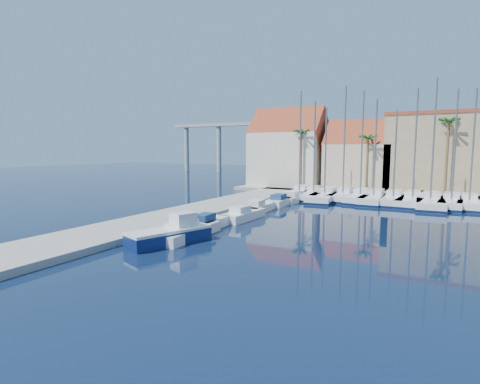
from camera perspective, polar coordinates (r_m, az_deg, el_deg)
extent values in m
plane|color=black|center=(20.89, -15.27, -12.66)|extent=(260.00, 260.00, 0.00)
cube|color=gray|center=(36.41, -10.75, -3.92)|extent=(6.00, 77.00, 0.50)
cube|color=gray|center=(62.55, 25.03, -0.07)|extent=(54.00, 16.00, 0.50)
cube|color=#0E1D53|center=(27.59, -10.72, -6.84)|extent=(3.92, 6.45, 0.92)
cube|color=white|center=(27.46, -10.74, -5.70)|extent=(3.92, 6.45, 0.20)
cube|color=white|center=(27.99, -8.63, -4.25)|extent=(1.78, 1.97, 1.12)
cube|color=white|center=(29.28, -8.04, -6.13)|extent=(2.61, 6.93, 0.80)
cube|color=white|center=(28.58, -8.81, -5.02)|extent=(1.67, 2.47, 0.60)
cube|color=white|center=(32.18, -4.88, -4.93)|extent=(1.84, 5.18, 0.80)
cube|color=navy|center=(31.62, -5.38, -3.85)|extent=(1.22, 1.84, 0.60)
cube|color=white|center=(36.27, 0.52, -3.60)|extent=(2.13, 5.87, 0.80)
cube|color=white|center=(35.67, 0.04, -2.63)|extent=(1.39, 2.09, 0.60)
cube|color=white|center=(40.63, 2.78, -2.51)|extent=(2.39, 5.98, 0.80)
cube|color=white|center=(39.99, 2.49, -1.64)|extent=(1.49, 2.15, 0.60)
cube|color=white|center=(45.98, 6.16, -1.48)|extent=(2.20, 6.10, 0.80)
cube|color=navy|center=(45.32, 5.91, -0.70)|extent=(1.44, 2.17, 0.60)
cube|color=white|center=(49.68, 8.36, -0.92)|extent=(2.72, 7.18, 0.80)
cube|color=white|center=(48.95, 8.04, -0.19)|extent=(1.74, 2.57, 0.60)
cube|color=white|center=(53.85, 9.14, -0.25)|extent=(3.04, 9.34, 1.00)
cube|color=#0C193C|center=(53.89, 9.13, -0.58)|extent=(3.10, 9.41, 0.28)
cube|color=white|center=(54.65, 9.41, 0.69)|extent=(1.87, 2.87, 0.60)
cylinder|color=slate|center=(53.05, 9.15, 7.57)|extent=(0.20, 0.20, 13.64)
cube|color=white|center=(52.94, 11.25, -0.40)|extent=(3.34, 10.38, 1.00)
cube|color=#0C193C|center=(52.98, 11.24, -0.75)|extent=(3.41, 10.44, 0.28)
cube|color=white|center=(53.85, 11.53, 0.56)|extent=(2.06, 3.19, 0.60)
cylinder|color=slate|center=(52.07, 11.28, 6.74)|extent=(0.20, 0.20, 12.15)
cube|color=white|center=(51.52, 12.87, -0.63)|extent=(3.93, 11.68, 1.00)
cube|color=#0C193C|center=(51.56, 12.86, -0.99)|extent=(3.99, 11.75, 0.28)
cube|color=white|center=(52.55, 13.13, 0.38)|extent=(2.37, 3.60, 0.60)
cylinder|color=slate|center=(50.57, 12.92, 6.14)|extent=(0.20, 0.20, 11.15)
cube|color=white|center=(52.31, 15.51, -0.60)|extent=(2.66, 9.33, 1.00)
cube|color=#0C193C|center=(52.35, 15.50, -0.95)|extent=(2.73, 9.39, 0.28)
cube|color=white|center=(53.11, 15.80, 0.36)|extent=(1.76, 2.83, 0.60)
cylinder|color=slate|center=(51.49, 15.63, 7.59)|extent=(0.20, 0.20, 13.89)
cube|color=white|center=(51.49, 17.95, -0.79)|extent=(2.74, 9.86, 1.00)
cube|color=#0C193C|center=(51.53, 17.93, -1.14)|extent=(2.80, 9.92, 0.28)
cube|color=white|center=(52.36, 18.20, 0.20)|extent=(1.84, 2.98, 0.60)
cylinder|color=slate|center=(50.63, 18.11, 7.07)|extent=(0.20, 0.20, 13.08)
cube|color=white|center=(50.89, 19.73, -0.94)|extent=(2.64, 10.05, 1.00)
cube|color=#0C193C|center=(50.93, 19.72, -1.30)|extent=(2.70, 10.11, 0.28)
cube|color=white|center=(51.78, 19.95, 0.06)|extent=(1.84, 3.02, 0.60)
cylinder|color=slate|center=(50.00, 19.93, 6.35)|extent=(0.20, 0.20, 11.92)
cube|color=white|center=(50.66, 22.33, -1.08)|extent=(2.86, 9.68, 1.00)
cube|color=#0C193C|center=(50.70, 22.32, -1.44)|extent=(2.92, 9.75, 0.28)
cube|color=white|center=(51.52, 22.45, -0.07)|extent=(1.85, 2.94, 0.60)
cylinder|color=slate|center=(49.79, 22.58, 5.42)|extent=(0.20, 0.20, 10.48)
cube|color=white|center=(50.81, 24.87, -1.18)|extent=(3.57, 10.76, 1.00)
cube|color=#0C193C|center=(50.85, 24.85, -1.53)|extent=(3.63, 10.82, 0.28)
cube|color=white|center=(51.76, 25.09, -0.16)|extent=(2.17, 3.31, 0.60)
cylinder|color=slate|center=(49.90, 25.17, 6.76)|extent=(0.20, 0.20, 13.02)
cube|color=white|center=(50.22, 26.97, -1.37)|extent=(3.60, 11.67, 1.00)
cube|color=#0C193C|center=(50.27, 26.95, -1.73)|extent=(3.66, 11.74, 0.28)
cube|color=white|center=(51.28, 26.99, -0.32)|extent=(2.28, 3.56, 0.60)
cylinder|color=slate|center=(49.27, 27.44, 7.18)|extent=(0.20, 0.20, 13.93)
cube|color=white|center=(50.67, 29.51, -1.44)|extent=(3.00, 9.56, 1.00)
cube|color=#0C193C|center=(50.71, 29.49, -1.80)|extent=(3.07, 9.62, 0.28)
cube|color=white|center=(51.51, 29.61, -0.43)|extent=(1.88, 2.92, 0.60)
cylinder|color=slate|center=(49.81, 29.92, 6.25)|extent=(0.20, 0.20, 12.58)
cube|color=white|center=(50.89, 31.54, -1.53)|extent=(2.85, 8.94, 1.00)
cube|color=#0C193C|center=(50.93, 31.51, -1.88)|extent=(2.92, 9.00, 0.28)
cube|color=white|center=(51.67, 31.61, -0.53)|extent=(1.77, 2.74, 0.60)
cylinder|color=slate|center=(50.06, 31.99, 6.10)|extent=(0.20, 0.20, 12.53)
cube|color=beige|center=(65.60, 7.43, 4.93)|extent=(12.00, 9.00, 9.00)
cube|color=maroon|center=(65.63, 7.49, 8.86)|extent=(12.30, 9.00, 9.00)
cube|color=#CDB490|center=(62.29, 17.77, 3.67)|extent=(10.00, 8.00, 7.00)
cube|color=maroon|center=(62.23, 17.88, 6.89)|extent=(10.30, 8.00, 8.00)
cube|color=#9A855F|center=(62.10, 28.06, 5.05)|extent=(14.00, 10.00, 11.00)
cube|color=maroon|center=(62.29, 28.35, 10.34)|extent=(14.20, 10.20, 0.50)
cylinder|color=brown|center=(59.52, 9.27, 4.74)|extent=(0.36, 0.36, 9.00)
sphere|color=#1A5217|center=(59.55, 9.35, 8.92)|extent=(2.60, 2.60, 2.60)
cylinder|color=brown|center=(56.99, 18.80, 3.89)|extent=(0.36, 0.36, 8.00)
sphere|color=#1A5217|center=(56.97, 18.94, 7.76)|extent=(2.60, 2.60, 2.60)
cylinder|color=brown|center=(56.10, 28.97, 4.41)|extent=(0.36, 0.36, 10.00)
sphere|color=#1A5217|center=(56.20, 29.25, 9.35)|extent=(2.60, 2.60, 2.60)
cube|color=#9E9E99|center=(109.42, 0.38, 10.32)|extent=(48.00, 2.20, 0.90)
cylinder|color=#9E9E99|center=(119.98, -8.12, 6.58)|extent=(1.40, 1.40, 14.00)
cylinder|color=#9E9E99|center=(113.20, -3.21, 6.64)|extent=(1.40, 1.40, 14.00)
cylinder|color=#9E9E99|center=(107.34, 2.27, 6.65)|extent=(1.40, 1.40, 14.00)
cylinder|color=#9E9E99|center=(102.56, 8.32, 6.59)|extent=(1.40, 1.40, 14.00)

